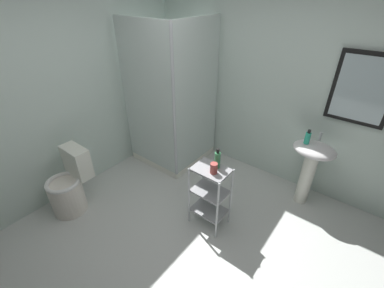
{
  "coord_description": "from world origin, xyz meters",
  "views": [
    {
      "loc": [
        1.01,
        -1.17,
        2.27
      ],
      "look_at": [
        -0.46,
        0.7,
        0.81
      ],
      "focal_mm": 23.89,
      "sensor_mm": 36.0,
      "label": 1
    }
  ],
  "objects_px": {
    "shower_stall": "(173,133)",
    "body_wash_bottle_green": "(217,159)",
    "pedestal_sink": "(311,162)",
    "hand_soap_bottle": "(308,138)",
    "toilet": "(70,187)",
    "storage_cart": "(210,192)",
    "rinse_cup": "(214,168)"
  },
  "relations": [
    {
      "from": "shower_stall",
      "to": "body_wash_bottle_green",
      "type": "height_order",
      "value": "shower_stall"
    },
    {
      "from": "shower_stall",
      "to": "pedestal_sink",
      "type": "relative_size",
      "value": 2.47
    },
    {
      "from": "hand_soap_bottle",
      "to": "body_wash_bottle_green",
      "type": "relative_size",
      "value": 0.76
    },
    {
      "from": "toilet",
      "to": "hand_soap_bottle",
      "type": "bearing_deg",
      "value": 41.2
    },
    {
      "from": "toilet",
      "to": "storage_cart",
      "type": "xyz_separation_m",
      "value": [
        1.4,
        0.8,
        0.12
      ]
    },
    {
      "from": "shower_stall",
      "to": "rinse_cup",
      "type": "height_order",
      "value": "shower_stall"
    },
    {
      "from": "storage_cart",
      "to": "pedestal_sink",
      "type": "bearing_deg",
      "value": 54.54
    },
    {
      "from": "storage_cart",
      "to": "hand_soap_bottle",
      "type": "distance_m",
      "value": 1.21
    },
    {
      "from": "rinse_cup",
      "to": "hand_soap_bottle",
      "type": "bearing_deg",
      "value": 60.59
    },
    {
      "from": "pedestal_sink",
      "to": "toilet",
      "type": "bearing_deg",
      "value": -139.54
    },
    {
      "from": "storage_cart",
      "to": "rinse_cup",
      "type": "relative_size",
      "value": 6.77
    },
    {
      "from": "pedestal_sink",
      "to": "body_wash_bottle_green",
      "type": "xyz_separation_m",
      "value": [
        -0.67,
        -0.92,
        0.25
      ]
    },
    {
      "from": "pedestal_sink",
      "to": "rinse_cup",
      "type": "height_order",
      "value": "rinse_cup"
    },
    {
      "from": "shower_stall",
      "to": "storage_cart",
      "type": "bearing_deg",
      "value": -31.56
    },
    {
      "from": "body_wash_bottle_green",
      "to": "toilet",
      "type": "bearing_deg",
      "value": -148.69
    },
    {
      "from": "rinse_cup",
      "to": "toilet",
      "type": "bearing_deg",
      "value": -152.02
    },
    {
      "from": "toilet",
      "to": "rinse_cup",
      "type": "bearing_deg",
      "value": 27.98
    },
    {
      "from": "body_wash_bottle_green",
      "to": "rinse_cup",
      "type": "height_order",
      "value": "body_wash_bottle_green"
    },
    {
      "from": "hand_soap_bottle",
      "to": "shower_stall",
      "type": "bearing_deg",
      "value": -171.42
    },
    {
      "from": "shower_stall",
      "to": "hand_soap_bottle",
      "type": "bearing_deg",
      "value": 8.58
    },
    {
      "from": "toilet",
      "to": "hand_soap_bottle",
      "type": "relative_size",
      "value": 4.58
    },
    {
      "from": "body_wash_bottle_green",
      "to": "hand_soap_bottle",
      "type": "bearing_deg",
      "value": 56.88
    },
    {
      "from": "storage_cart",
      "to": "hand_soap_bottle",
      "type": "height_order",
      "value": "hand_soap_bottle"
    },
    {
      "from": "toilet",
      "to": "storage_cart",
      "type": "height_order",
      "value": "toilet"
    },
    {
      "from": "shower_stall",
      "to": "pedestal_sink",
      "type": "distance_m",
      "value": 1.85
    },
    {
      "from": "pedestal_sink",
      "to": "toilet",
      "type": "height_order",
      "value": "pedestal_sink"
    },
    {
      "from": "toilet",
      "to": "rinse_cup",
      "type": "relative_size",
      "value": 6.95
    },
    {
      "from": "shower_stall",
      "to": "storage_cart",
      "type": "xyz_separation_m",
      "value": [
        1.12,
        -0.69,
        -0.03
      ]
    },
    {
      "from": "pedestal_sink",
      "to": "rinse_cup",
      "type": "bearing_deg",
      "value": -122.5
    },
    {
      "from": "pedestal_sink",
      "to": "rinse_cup",
      "type": "relative_size",
      "value": 7.41
    },
    {
      "from": "shower_stall",
      "to": "rinse_cup",
      "type": "distance_m",
      "value": 1.42
    },
    {
      "from": "body_wash_bottle_green",
      "to": "shower_stall",
      "type": "bearing_deg",
      "value": 151.38
    }
  ]
}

